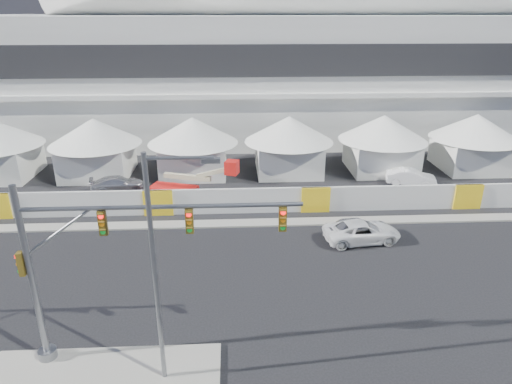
{
  "coord_description": "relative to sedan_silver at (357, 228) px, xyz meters",
  "views": [
    {
      "loc": [
        -0.24,
        -17.64,
        14.58
      ],
      "look_at": [
        1.18,
        10.0,
        3.5
      ],
      "focal_mm": 32.0,
      "sensor_mm": 36.0,
      "label": 1
    }
  ],
  "objects": [
    {
      "name": "ground",
      "position": [
        -8.07,
        -9.96,
        -0.72
      ],
      "size": [
        160.0,
        160.0,
        0.0
      ],
      "primitive_type": "plane",
      "color": "black",
      "rests_on": "ground"
    },
    {
      "name": "far_curb",
      "position": [
        11.93,
        2.54,
        -0.66
      ],
      "size": [
        80.0,
        1.2,
        0.12
      ],
      "primitive_type": "cube",
      "color": "gray",
      "rests_on": "ground"
    },
    {
      "name": "stadium",
      "position": [
        0.64,
        31.55,
        8.73
      ],
      "size": [
        80.0,
        24.8,
        21.98
      ],
      "color": "silver",
      "rests_on": "ground"
    },
    {
      "name": "tent_row",
      "position": [
        -7.57,
        14.04,
        2.43
      ],
      "size": [
        53.4,
        8.4,
        5.4
      ],
      "color": "white",
      "rests_on": "ground"
    },
    {
      "name": "hoarding_fence",
      "position": [
        -2.07,
        4.54,
        0.28
      ],
      "size": [
        70.0,
        0.25,
        2.0
      ],
      "primitive_type": "cube",
      "color": "silver",
      "rests_on": "ground"
    },
    {
      "name": "sedan_silver",
      "position": [
        0.0,
        0.0,
        0.0
      ],
      "size": [
        2.21,
        4.38,
        1.43
      ],
      "primitive_type": "imported",
      "rotation": [
        0.0,
        0.0,
        1.7
      ],
      "color": "#B4B4B9",
      "rests_on": "ground"
    },
    {
      "name": "pickup_curb",
      "position": [
        0.24,
        -0.52,
        -0.0
      ],
      "size": [
        3.0,
        5.41,
        1.43
      ],
      "primitive_type": "imported",
      "rotation": [
        0.0,
        0.0,
        1.7
      ],
      "color": "white",
      "rests_on": "ground"
    },
    {
      "name": "lot_car_a",
      "position": [
        7.48,
        9.85,
        -0.01
      ],
      "size": [
        2.6,
        4.55,
        1.42
      ],
      "primitive_type": "imported",
      "rotation": [
        0.0,
        0.0,
        1.3
      ],
      "color": "white",
      "rests_on": "ground"
    },
    {
      "name": "lot_car_c",
      "position": [
        -18.31,
        9.62,
        -0.06
      ],
      "size": [
        2.92,
        4.86,
        1.32
      ],
      "primitive_type": "imported",
      "rotation": [
        0.0,
        0.0,
        1.82
      ],
      "color": "#ABABAF",
      "rests_on": "ground"
    },
    {
      "name": "traffic_mast",
      "position": [
        -14.45,
        -10.96,
        4.03
      ],
      "size": [
        11.59,
        0.8,
        8.23
      ],
      "color": "slate",
      "rests_on": "median_island"
    },
    {
      "name": "streetlight_median",
      "position": [
        -11.15,
        -12.37,
        5.11
      ],
      "size": [
        2.73,
        0.27,
        9.88
      ],
      "color": "slate",
      "rests_on": "median_island"
    },
    {
      "name": "boom_lift",
      "position": [
        -12.54,
        7.43,
        0.3
      ],
      "size": [
        7.72,
        2.8,
        3.79
      ],
      "rotation": [
        0.0,
        0.0,
        -0.32
      ],
      "color": "red",
      "rests_on": "ground"
    }
  ]
}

